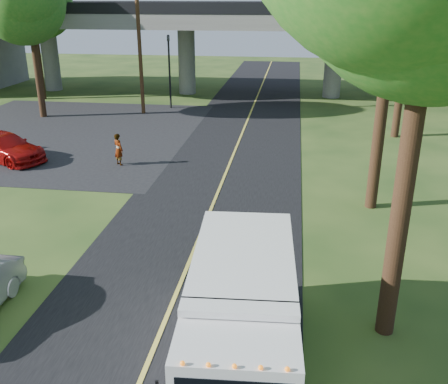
% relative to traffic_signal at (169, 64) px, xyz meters
% --- Properties ---
extents(ground, '(120.00, 120.00, 0.00)m').
position_rel_traffic_signal_xyz_m(ground, '(6.00, -26.00, -3.20)').
color(ground, '#244017').
rests_on(ground, ground).
extents(road, '(7.00, 90.00, 0.02)m').
position_rel_traffic_signal_xyz_m(road, '(6.00, -16.00, -3.19)').
color(road, black).
rests_on(road, ground).
extents(parking_lot, '(16.00, 18.00, 0.01)m').
position_rel_traffic_signal_xyz_m(parking_lot, '(-5.00, -8.00, -3.19)').
color(parking_lot, black).
rests_on(parking_lot, ground).
extents(lane_line, '(0.12, 90.00, 0.01)m').
position_rel_traffic_signal_xyz_m(lane_line, '(6.00, -16.00, -3.17)').
color(lane_line, gold).
rests_on(lane_line, road).
extents(overpass, '(54.00, 10.00, 7.30)m').
position_rel_traffic_signal_xyz_m(overpass, '(6.00, 6.00, 1.36)').
color(overpass, slate).
rests_on(overpass, ground).
extents(traffic_signal, '(0.18, 0.22, 5.20)m').
position_rel_traffic_signal_xyz_m(traffic_signal, '(0.00, 0.00, 0.00)').
color(traffic_signal, black).
rests_on(traffic_signal, ground).
extents(utility_pole, '(1.60, 0.26, 9.00)m').
position_rel_traffic_signal_xyz_m(utility_pole, '(-1.50, -2.00, 1.40)').
color(utility_pole, '#472D19').
rests_on(utility_pole, ground).
extents(tree_left_far, '(5.26, 5.16, 9.89)m').
position_rel_traffic_signal_xyz_m(tree_left_far, '(-10.79, 1.84, 4.25)').
color(tree_left_far, '#382314').
rests_on(tree_left_far, ground).
extents(step_van, '(2.59, 6.19, 2.55)m').
position_rel_traffic_signal_xyz_m(step_van, '(8.10, -26.73, -1.81)').
color(step_van, white).
rests_on(step_van, ground).
extents(red_sedan, '(5.07, 3.64, 1.36)m').
position_rel_traffic_signal_xyz_m(red_sedan, '(-5.28, -13.40, -2.52)').
color(red_sedan, '#960B09').
rests_on(red_sedan, ground).
extents(pedestrian, '(0.69, 0.65, 1.58)m').
position_rel_traffic_signal_xyz_m(pedestrian, '(0.65, -13.36, -2.41)').
color(pedestrian, gray).
rests_on(pedestrian, ground).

